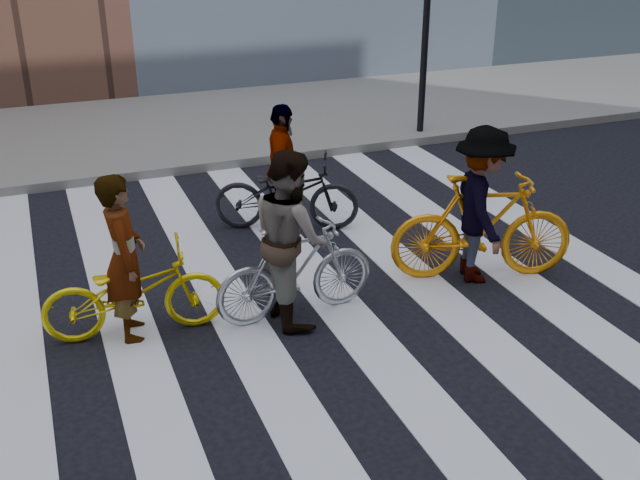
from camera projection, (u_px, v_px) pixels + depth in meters
ground at (296, 322)px, 7.82m from camera, size 100.00×100.00×0.00m
sidewalk_far at (161, 130)px, 14.14m from camera, size 100.00×5.00×0.15m
zebra_crosswalk at (296, 322)px, 7.82m from camera, size 8.25×10.00×0.01m
traffic_signal at (429, 12)px, 12.86m from camera, size 0.22×0.42×3.33m
bike_yellow_left at (134, 292)px, 7.43m from camera, size 1.85×0.81×0.94m
bike_silver_mid at (296, 271)px, 7.74m from camera, size 1.77×0.58×1.05m
bike_yellow_right at (482, 227)px, 8.51m from camera, size 2.18×1.20×1.26m
bike_dark_rear at (286, 193)px, 9.86m from camera, size 2.02×1.37×1.00m
rider_left at (124, 258)px, 7.25m from camera, size 0.47×0.66×1.72m
rider_mid at (290, 237)px, 7.56m from camera, size 0.74×0.92×1.83m
rider_right at (481, 205)px, 8.38m from camera, size 0.99×1.32×1.81m
rider_rear at (282, 169)px, 9.70m from camera, size 0.78×1.08×1.70m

